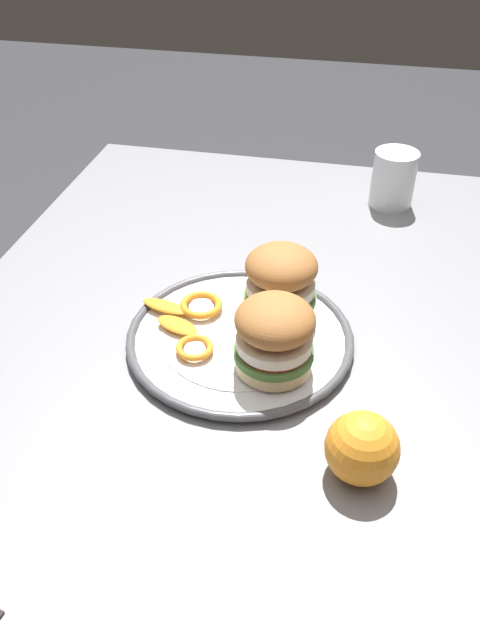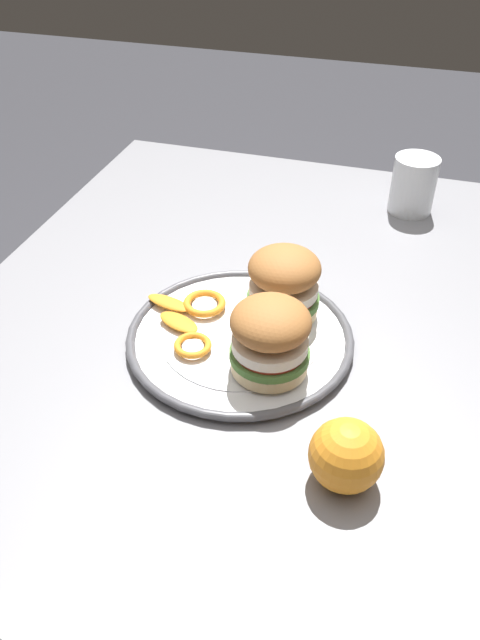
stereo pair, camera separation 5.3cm
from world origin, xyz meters
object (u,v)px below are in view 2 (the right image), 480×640
dinner_plate (240,338)px  whole_orange (346,455)px  sandwich_half_left (284,283)px  drinking_glass (413,189)px  dining_table (219,423)px  sandwich_half_right (271,335)px

dinner_plate → whole_orange: whole_orange is taller
sandwich_half_left → whole_orange: sandwich_half_left is taller
drinking_glass → whole_orange: drinking_glass is taller
dining_table → sandwich_half_left: size_ratio=12.12×
dining_table → sandwich_half_left: 0.22m
dining_table → sandwich_half_right: bearing=92.4°
sandwich_half_right → drinking_glass: sandwich_half_right is taller
sandwich_half_right → sandwich_half_left: bearing=-174.4°
drinking_glass → whole_orange: (0.63, -0.02, -0.00)m
dinner_plate → sandwich_half_left: 0.10m
sandwich_half_left → sandwich_half_right: bearing=5.6°
sandwich_half_left → sandwich_half_right: 0.11m
dinner_plate → drinking_glass: bearing=157.1°
drinking_glass → whole_orange: bearing=-1.5°
dinner_plate → sandwich_half_right: 0.10m
dining_table → dinner_plate: size_ratio=4.23×
drinking_glass → whole_orange: 0.63m
sandwich_half_left → whole_orange: 0.28m
dining_table → drinking_glass: bearing=157.9°
dinner_plate → sandwich_half_right: size_ratio=2.87×
whole_orange → drinking_glass: bearing=178.5°
sandwich_half_left → sandwich_half_right: (0.11, 0.01, 0.00)m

